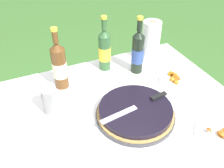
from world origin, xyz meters
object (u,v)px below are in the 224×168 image
(snack_plate_near, at_px, (222,135))
(snack_plate_left, at_px, (175,79))
(paper_towel_roll, at_px, (151,41))
(berry_tart, at_px, (135,112))
(cider_bottle_amber, at_px, (59,66))
(serving_knife, at_px, (141,104))
(cup_stack, at_px, (50,100))
(juice_bottle_red, at_px, (138,52))
(cider_bottle_green, at_px, (105,50))

(snack_plate_near, bearing_deg, snack_plate_left, 82.21)
(paper_towel_roll, bearing_deg, snack_plate_near, -93.57)
(berry_tart, xyz_separation_m, paper_towel_roll, (0.33, 0.43, 0.10))
(cider_bottle_amber, xyz_separation_m, snack_plate_left, (0.61, -0.22, -0.12))
(serving_knife, height_order, snack_plate_left, serving_knife)
(cup_stack, bearing_deg, snack_plate_left, -2.64)
(paper_towel_roll, bearing_deg, berry_tart, -128.11)
(snack_plate_left, bearing_deg, cider_bottle_amber, 159.87)
(cider_bottle_amber, bearing_deg, serving_knife, -52.87)
(serving_knife, distance_m, juice_bottle_red, 0.38)
(cup_stack, xyz_separation_m, paper_towel_roll, (0.70, 0.23, 0.05))
(cider_bottle_amber, relative_size, paper_towel_roll, 1.34)
(juice_bottle_red, distance_m, snack_plate_left, 0.27)
(berry_tart, xyz_separation_m, snack_plate_left, (0.35, 0.16, -0.02))
(berry_tart, height_order, paper_towel_roll, paper_towel_roll)
(berry_tart, bearing_deg, juice_bottle_red, 60.39)
(juice_bottle_red, bearing_deg, cider_bottle_green, 146.60)
(cider_bottle_amber, height_order, snack_plate_left, cider_bottle_amber)
(cider_bottle_green, xyz_separation_m, paper_towel_roll, (0.30, -0.02, 0.00))
(berry_tart, xyz_separation_m, cider_bottle_amber, (-0.26, 0.38, 0.11))
(cup_stack, relative_size, paper_towel_roll, 0.62)
(cider_bottle_green, bearing_deg, paper_towel_roll, -4.47)
(cup_stack, distance_m, cider_bottle_green, 0.47)
(juice_bottle_red, xyz_separation_m, snack_plate_near, (0.10, -0.61, -0.12))
(serving_knife, distance_m, cider_bottle_green, 0.45)
(serving_knife, distance_m, cider_bottle_amber, 0.48)
(cider_bottle_green, bearing_deg, cup_stack, -146.80)
(cup_stack, bearing_deg, paper_towel_roll, 18.53)
(berry_tart, height_order, juice_bottle_red, juice_bottle_red)
(serving_knife, distance_m, snack_plate_near, 0.38)
(juice_bottle_red, bearing_deg, serving_knife, -116.08)
(cup_stack, bearing_deg, snack_plate_near, -35.47)
(juice_bottle_red, height_order, snack_plate_left, juice_bottle_red)
(snack_plate_left, bearing_deg, paper_towel_roll, 93.34)
(serving_knife, bearing_deg, snack_plate_left, -162.13)
(cup_stack, distance_m, paper_towel_roll, 0.73)
(cup_stack, xyz_separation_m, juice_bottle_red, (0.56, 0.15, 0.05))
(cider_bottle_green, xyz_separation_m, snack_plate_left, (0.32, -0.29, -0.12))
(cup_stack, bearing_deg, juice_bottle_red, 15.02)
(cup_stack, relative_size, snack_plate_near, 0.68)
(berry_tart, height_order, cider_bottle_green, cider_bottle_green)
(juice_bottle_red, relative_size, paper_towel_roll, 1.32)
(cup_stack, height_order, cider_bottle_amber, cider_bottle_amber)
(juice_bottle_red, height_order, paper_towel_roll, juice_bottle_red)
(paper_towel_roll, bearing_deg, cider_bottle_green, 175.53)
(berry_tart, xyz_separation_m, cider_bottle_green, (0.03, 0.45, 0.10))
(serving_knife, height_order, juice_bottle_red, juice_bottle_red)
(cider_bottle_amber, height_order, snack_plate_near, cider_bottle_amber)
(cider_bottle_amber, distance_m, juice_bottle_red, 0.45)
(cider_bottle_amber, height_order, juice_bottle_red, cider_bottle_amber)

